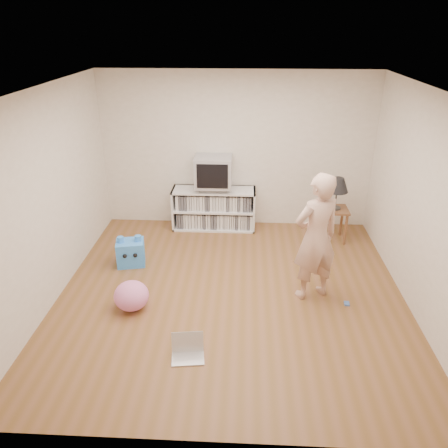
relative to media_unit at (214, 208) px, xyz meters
name	(u,v)px	position (x,y,z in m)	size (l,w,h in m)	color
ground	(231,293)	(0.37, -2.04, -0.35)	(4.50, 4.50, 0.00)	brown
walls	(232,202)	(0.37, -2.04, 0.95)	(4.52, 4.52, 2.60)	beige
ceiling	(233,90)	(0.37, -2.04, 2.25)	(4.50, 4.50, 0.01)	white
media_unit	(214,208)	(0.00, 0.00, 0.00)	(1.40, 0.45, 0.70)	white
dvd_deck	(214,187)	(0.00, -0.02, 0.39)	(0.45, 0.35, 0.07)	gray
crt_tv	(213,171)	(0.00, -0.02, 0.67)	(0.60, 0.53, 0.50)	#9E9EA3
side_table	(334,216)	(1.96, -0.39, 0.07)	(0.42, 0.42, 0.55)	brown
table_lamp	(338,186)	(1.96, -0.39, 0.59)	(0.34, 0.34, 0.52)	#333333
person	(316,238)	(1.41, -2.01, 0.49)	(0.61, 0.40, 1.68)	#D1A58F
laptop	(188,350)	(-0.05, -3.23, -0.29)	(0.37, 0.32, 0.24)	silver
playing_cards	(347,304)	(1.85, -2.20, -0.34)	(0.07, 0.09, 0.02)	#446BB7
plush_blue	(131,252)	(-1.13, -1.35, -0.16)	(0.45, 0.40, 0.46)	#358CFE
plush_pink	(131,296)	(-0.85, -2.42, -0.17)	(0.43, 0.43, 0.37)	pink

